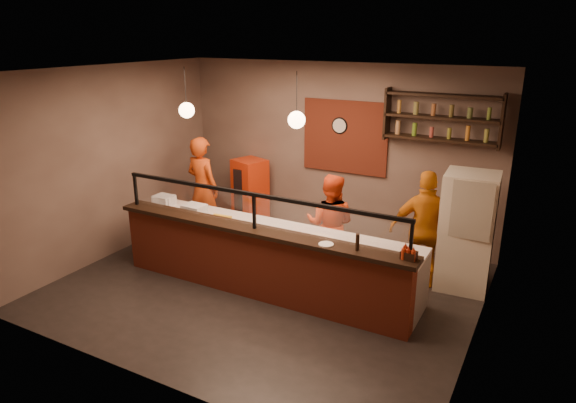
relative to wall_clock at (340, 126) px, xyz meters
The scene contains 29 objects.
floor 3.24m from the wall_clock, 92.33° to the right, with size 6.00×6.00×0.00m, color black.
ceiling 2.70m from the wall_clock, 92.33° to the right, with size 6.00×6.00×0.00m, color #39312C.
wall_back 0.51m from the wall_clock, 158.20° to the left, with size 6.00×6.00×0.00m, color #786458.
wall_left 3.99m from the wall_clock, 141.57° to the right, with size 5.00×5.00×0.00m, color #786458.
wall_right 3.84m from the wall_clock, 40.31° to the right, with size 5.00×5.00×0.00m, color #786458.
wall_front 4.99m from the wall_clock, 91.16° to the right, with size 6.00×6.00×0.00m, color #786458.
brick_patch 0.22m from the wall_clock, ahead, with size 1.60×0.04×1.30m, color #983821.
service_counter 3.19m from the wall_clock, 92.08° to the right, with size 4.60×0.25×1.00m, color #983821.
counter_ledge 2.96m from the wall_clock, 92.08° to the right, with size 4.70×0.37×0.06m, color black.
worktop_cabinet 2.81m from the wall_clock, 92.53° to the right, with size 4.60×0.75×0.85m, color gray.
worktop 2.57m from the wall_clock, 92.53° to the right, with size 4.60×0.75×0.05m, color white.
sneeze_guard 2.86m from the wall_clock, 92.08° to the right, with size 4.50×0.05×0.52m.
wall_shelving 1.83m from the wall_clock, ahead, with size 1.84×0.28×0.85m.
wall_clock is the anchor object (origin of this frame).
pendant_left 2.81m from the wall_clock, 125.30° to the right, with size 0.24×0.24×0.77m.
pendant_right 2.32m from the wall_clock, 82.44° to the right, with size 0.24×0.24×0.77m.
cook_left 2.75m from the wall_clock, 149.35° to the right, with size 0.70×0.46×1.92m, color #CC4613.
cook_mid 2.05m from the wall_clock, 71.01° to the right, with size 0.79×0.62×1.63m, color red.
cook_right 2.61m from the wall_clock, 32.85° to the right, with size 1.06×0.44×1.80m, color orange.
fridge 2.96m from the wall_clock, 22.38° to the right, with size 0.74×0.69×1.79m, color beige.
red_cooler 2.27m from the wall_clock, 169.88° to the right, with size 0.57×0.53×1.34m, color red.
pizza_dough 2.74m from the wall_clock, 73.56° to the right, with size 0.48×0.48×0.01m, color white.
prep_tub_a 3.35m from the wall_clock, 135.50° to the right, with size 0.33×0.26×0.16m, color silver.
prep_tub_b 3.35m from the wall_clock, 135.46° to the right, with size 0.32×0.25×0.16m, color silver.
prep_tub_c 3.01m from the wall_clock, 121.86° to the right, with size 0.34×0.28×0.17m, color white.
rolling_pin 2.74m from the wall_clock, 113.86° to the right, with size 0.05×0.05×0.31m, color yellow.
condiment_caddy 3.59m from the wall_clock, 52.50° to the right, with size 0.18×0.14×0.10m, color black.
pepper_mill 3.28m from the wall_clock, 62.55° to the right, with size 0.05×0.05×0.22m, color black.
small_plate 3.17m from the wall_clock, 69.90° to the right, with size 0.20×0.20×0.01m, color white.
Camera 1 is at (3.62, -6.01, 3.70)m, focal length 32.00 mm.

